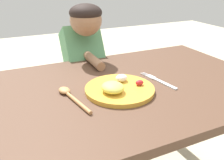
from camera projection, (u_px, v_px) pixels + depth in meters
name	position (u px, v px, depth m)	size (l,w,h in m)	color
dining_table	(134.00, 107.00, 1.08)	(1.16, 0.78, 0.67)	#4F3527
plate	(119.00, 88.00, 0.95)	(0.28, 0.28, 0.05)	gold
fork	(159.00, 81.00, 1.04)	(0.05, 0.21, 0.01)	silver
spoon	(70.00, 95.00, 0.91)	(0.07, 0.23, 0.02)	#B87F4B
person	(84.00, 79.00, 1.46)	(0.22, 0.42, 0.96)	#385467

